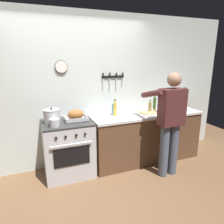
{
  "coord_description": "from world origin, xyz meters",
  "views": [
    {
      "loc": [
        -0.69,
        -2.13,
        1.88
      ],
      "look_at": [
        0.48,
        0.85,
        1.02
      ],
      "focal_mm": 33.23,
      "sensor_mm": 36.0,
      "label": 1
    }
  ],
  "objects_px": {
    "bottle_dish_soap": "(114,109)",
    "cutting_board": "(150,112)",
    "person_cook": "(170,119)",
    "saucepan": "(55,123)",
    "stove": "(68,148)",
    "stock_pot": "(52,116)",
    "bottle_olive_oil": "(155,104)",
    "roasting_pan": "(76,116)",
    "bottle_cooking_oil": "(115,109)",
    "bottle_vinegar": "(150,107)"
  },
  "relations": [
    {
      "from": "person_cook",
      "to": "stock_pot",
      "type": "xyz_separation_m",
      "value": [
        -1.71,
        0.6,
        0.06
      ]
    },
    {
      "from": "stove",
      "to": "bottle_vinegar",
      "type": "relative_size",
      "value": 4.12
    },
    {
      "from": "bottle_olive_oil",
      "to": "bottle_cooking_oil",
      "type": "distance_m",
      "value": 0.84
    },
    {
      "from": "saucepan",
      "to": "bottle_olive_oil",
      "type": "xyz_separation_m",
      "value": [
        1.86,
        0.28,
        0.07
      ]
    },
    {
      "from": "stove",
      "to": "person_cook",
      "type": "bearing_deg",
      "value": -21.65
    },
    {
      "from": "bottle_vinegar",
      "to": "bottle_cooking_oil",
      "type": "bearing_deg",
      "value": -179.23
    },
    {
      "from": "person_cook",
      "to": "cutting_board",
      "type": "xyz_separation_m",
      "value": [
        -0.01,
        0.57,
        -0.04
      ]
    },
    {
      "from": "stove",
      "to": "roasting_pan",
      "type": "distance_m",
      "value": 0.55
    },
    {
      "from": "saucepan",
      "to": "cutting_board",
      "type": "height_order",
      "value": "saucepan"
    },
    {
      "from": "stove",
      "to": "person_cook",
      "type": "distance_m",
      "value": 1.68
    },
    {
      "from": "bottle_olive_oil",
      "to": "cutting_board",
      "type": "bearing_deg",
      "value": -142.5
    },
    {
      "from": "bottle_dish_soap",
      "to": "bottle_vinegar",
      "type": "relative_size",
      "value": 1.03
    },
    {
      "from": "roasting_pan",
      "to": "cutting_board",
      "type": "height_order",
      "value": "roasting_pan"
    },
    {
      "from": "person_cook",
      "to": "cutting_board",
      "type": "relative_size",
      "value": 4.61
    },
    {
      "from": "bottle_cooking_oil",
      "to": "stove",
      "type": "bearing_deg",
      "value": -177.77
    },
    {
      "from": "stove",
      "to": "saucepan",
      "type": "relative_size",
      "value": 6.04
    },
    {
      "from": "person_cook",
      "to": "stove",
      "type": "bearing_deg",
      "value": 82.07
    },
    {
      "from": "stock_pot",
      "to": "cutting_board",
      "type": "relative_size",
      "value": 0.68
    },
    {
      "from": "bottle_cooking_oil",
      "to": "saucepan",
      "type": "bearing_deg",
      "value": -169.19
    },
    {
      "from": "saucepan",
      "to": "person_cook",
      "type": "bearing_deg",
      "value": -14.25
    },
    {
      "from": "saucepan",
      "to": "bottle_dish_soap",
      "type": "relative_size",
      "value": 0.66
    },
    {
      "from": "stove",
      "to": "saucepan",
      "type": "xyz_separation_m",
      "value": [
        -0.2,
        -0.16,
        0.51
      ]
    },
    {
      "from": "saucepan",
      "to": "bottle_dish_soap",
      "type": "xyz_separation_m",
      "value": [
        1.05,
        0.32,
        0.04
      ]
    },
    {
      "from": "roasting_pan",
      "to": "stock_pot",
      "type": "xyz_separation_m",
      "value": [
        -0.37,
        -0.01,
        0.03
      ]
    },
    {
      "from": "person_cook",
      "to": "saucepan",
      "type": "height_order",
      "value": "person_cook"
    },
    {
      "from": "cutting_board",
      "to": "bottle_cooking_oil",
      "type": "distance_m",
      "value": 0.67
    },
    {
      "from": "bottle_olive_oil",
      "to": "saucepan",
      "type": "bearing_deg",
      "value": -171.49
    },
    {
      "from": "stock_pot",
      "to": "roasting_pan",
      "type": "bearing_deg",
      "value": 1.78
    },
    {
      "from": "stove",
      "to": "stock_pot",
      "type": "height_order",
      "value": "stock_pot"
    },
    {
      "from": "bottle_olive_oil",
      "to": "bottle_cooking_oil",
      "type": "xyz_separation_m",
      "value": [
        -0.84,
        -0.08,
        -0.01
      ]
    },
    {
      "from": "saucepan",
      "to": "bottle_olive_oil",
      "type": "distance_m",
      "value": 1.88
    },
    {
      "from": "bottle_olive_oil",
      "to": "roasting_pan",
      "type": "bearing_deg",
      "value": -176.22
    },
    {
      "from": "stove",
      "to": "bottle_olive_oil",
      "type": "distance_m",
      "value": 1.76
    },
    {
      "from": "stock_pot",
      "to": "saucepan",
      "type": "xyz_separation_m",
      "value": [
        0.02,
        -0.17,
        -0.05
      ]
    },
    {
      "from": "stock_pot",
      "to": "bottle_olive_oil",
      "type": "xyz_separation_m",
      "value": [
        1.88,
        0.11,
        0.02
      ]
    },
    {
      "from": "stock_pot",
      "to": "bottle_dish_soap",
      "type": "xyz_separation_m",
      "value": [
        1.07,
        0.15,
        -0.02
      ]
    },
    {
      "from": "person_cook",
      "to": "bottle_cooking_oil",
      "type": "bearing_deg",
      "value": 60.64
    },
    {
      "from": "person_cook",
      "to": "bottle_vinegar",
      "type": "relative_size",
      "value": 7.59
    },
    {
      "from": "stove",
      "to": "bottle_dish_soap",
      "type": "height_order",
      "value": "bottle_dish_soap"
    },
    {
      "from": "person_cook",
      "to": "bottle_vinegar",
      "type": "bearing_deg",
      "value": 11.33
    },
    {
      "from": "stove",
      "to": "stock_pot",
      "type": "distance_m",
      "value": 0.6
    },
    {
      "from": "bottle_cooking_oil",
      "to": "bottle_dish_soap",
      "type": "bearing_deg",
      "value": 76.13
    },
    {
      "from": "bottle_dish_soap",
      "to": "bottle_cooking_oil",
      "type": "distance_m",
      "value": 0.13
    },
    {
      "from": "stove",
      "to": "cutting_board",
      "type": "relative_size",
      "value": 2.5
    },
    {
      "from": "stock_pot",
      "to": "saucepan",
      "type": "height_order",
      "value": "stock_pot"
    },
    {
      "from": "bottle_dish_soap",
      "to": "cutting_board",
      "type": "bearing_deg",
      "value": -15.44
    },
    {
      "from": "bottle_olive_oil",
      "to": "bottle_dish_soap",
      "type": "bearing_deg",
      "value": 177.18
    },
    {
      "from": "cutting_board",
      "to": "bottle_dish_soap",
      "type": "height_order",
      "value": "bottle_dish_soap"
    },
    {
      "from": "bottle_dish_soap",
      "to": "bottle_cooking_oil",
      "type": "bearing_deg",
      "value": -103.87
    },
    {
      "from": "person_cook",
      "to": "bottle_olive_oil",
      "type": "distance_m",
      "value": 0.73
    }
  ]
}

